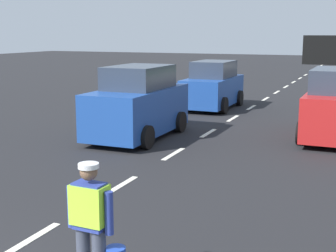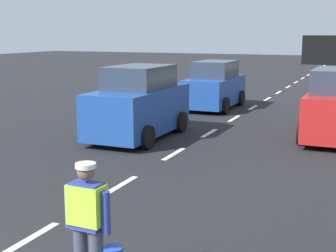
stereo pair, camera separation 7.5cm
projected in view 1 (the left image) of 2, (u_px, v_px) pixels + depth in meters
The scene contains 6 objects.
ground_plane at pixel (267, 98), 24.29m from camera, with size 96.00×96.00×0.00m, color black.
lane_center_line at pixel (282, 89), 28.08m from camera, with size 0.14×46.40×0.01m.
road_worker at pixel (92, 220), 6.09m from camera, with size 0.77×0.37×1.67m.
car_parked_far at pixel (336, 106), 14.97m from camera, with size 1.91×4.32×2.17m.
car_oncoming_lead at pixel (138, 105), 15.09m from camera, with size 2.04×4.16×2.24m.
car_oncoming_second at pixel (213, 87), 20.98m from camera, with size 1.95×3.98×2.04m.
Camera 1 is at (4.84, -3.13, 3.25)m, focal length 51.92 mm.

